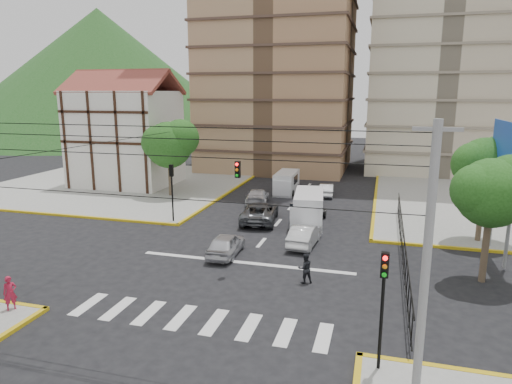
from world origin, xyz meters
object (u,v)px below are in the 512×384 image
(traffic_light_se, at_px, (383,292))
(van_left_lane, at_px, (286,183))
(car_silver_front_left, at_px, (226,244))
(traffic_light_nw, at_px, (172,183))
(pedestrian_sw_corner, at_px, (10,293))
(car_white_front_right, at_px, (305,235))
(van_right_lane, at_px, (308,209))
(pedestrian_crosswalk, at_px, (305,268))

(traffic_light_se, bearing_deg, van_left_lane, 108.40)
(traffic_light_se, xyz_separation_m, car_silver_front_left, (-9.30, 9.94, -2.41))
(traffic_light_nw, bearing_deg, pedestrian_sw_corner, -92.57)
(traffic_light_nw, xyz_separation_m, car_white_front_right, (10.67, -2.52, -2.41))
(van_right_lane, distance_m, van_left_lane, 10.84)
(car_silver_front_left, bearing_deg, van_right_lane, -117.21)
(pedestrian_crosswalk, bearing_deg, pedestrian_sw_corner, 0.02)
(van_left_lane, bearing_deg, car_silver_front_left, -90.53)
(traffic_light_se, distance_m, traffic_light_nw, 22.06)
(traffic_light_se, relative_size, van_right_lane, 0.79)
(van_right_lane, xyz_separation_m, pedestrian_crosswalk, (1.62, -10.96, -0.36))
(traffic_light_se, xyz_separation_m, pedestrian_sw_corner, (-16.29, 0.18, -2.17))
(car_silver_front_left, height_order, pedestrian_crosswalk, pedestrian_crosswalk)
(car_white_front_right, distance_m, pedestrian_sw_corner, 17.20)
(car_white_front_right, bearing_deg, pedestrian_crosswalk, 103.57)
(van_right_lane, distance_m, car_white_front_right, 5.02)
(van_right_lane, bearing_deg, van_left_lane, 103.49)
(van_right_lane, xyz_separation_m, car_white_front_right, (0.58, -4.96, -0.47))
(van_left_lane, bearing_deg, pedestrian_crosswalk, -76.17)
(car_white_front_right, relative_size, pedestrian_sw_corner, 2.67)
(traffic_light_nw, distance_m, pedestrian_crosswalk, 14.67)
(pedestrian_crosswalk, bearing_deg, van_right_lane, -110.62)
(van_right_lane, bearing_deg, pedestrian_crosswalk, -88.94)
(van_right_lane, bearing_deg, traffic_light_nw, -173.77)
(traffic_light_nw, bearing_deg, van_left_lane, 63.64)
(van_right_lane, bearing_deg, car_silver_front_left, -122.45)
(car_white_front_right, height_order, pedestrian_crosswalk, pedestrian_crosswalk)
(traffic_light_se, height_order, traffic_light_nw, same)
(traffic_light_nw, distance_m, car_white_front_right, 11.23)
(traffic_light_nw, bearing_deg, car_silver_front_left, -41.95)
(traffic_light_nw, xyz_separation_m, van_right_lane, (10.09, 2.44, -1.94))
(van_right_lane, relative_size, pedestrian_sw_corner, 3.52)
(car_silver_front_left, xyz_separation_m, pedestrian_sw_corner, (-6.99, -9.76, 0.25))
(traffic_light_se, relative_size, van_left_lane, 0.93)
(traffic_light_se, distance_m, pedestrian_sw_corner, 16.44)
(traffic_light_se, relative_size, car_silver_front_left, 1.07)
(car_silver_front_left, bearing_deg, car_white_front_right, -146.45)
(van_left_lane, bearing_deg, van_right_lane, -69.89)
(traffic_light_nw, height_order, van_right_lane, traffic_light_nw)
(traffic_light_nw, distance_m, van_left_lane, 14.19)
(traffic_light_nw, bearing_deg, traffic_light_se, -45.00)
(traffic_light_se, relative_size, pedestrian_sw_corner, 2.76)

